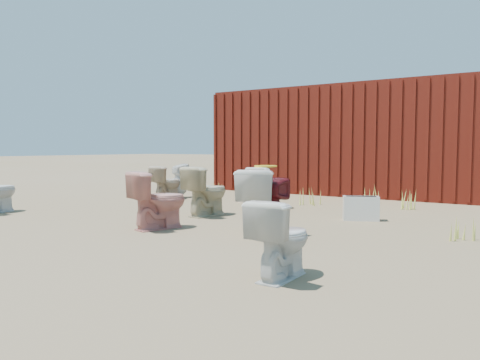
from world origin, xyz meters
The scene contains 20 objects.
ground centered at (0.00, 0.00, 0.00)m, with size 100.00×100.00×0.00m, color brown.
shipping_container centered at (0.00, 5.20, 1.20)m, with size 6.00×2.40×2.40m, color #4B0F0C.
toilet_front_pink centered at (-0.22, -0.96, 0.37)m, with size 0.42×0.73×0.75m, color tan.
toilet_front_c centered at (1.04, -0.59, 0.40)m, with size 0.44×0.78×0.79m, color white.
toilet_front_maroon centered at (1.28, -0.63, 0.35)m, with size 0.31×0.32×0.70m, color #590F14.
toilet_front_e centered at (2.20, -2.10, 0.32)m, with size 0.36×0.63×0.64m, color silver.
toilet_back_a centered at (-2.50, 2.05, 0.35)m, with size 0.32×0.33×0.71m, color silver.
toilet_back_beige_left centered at (-2.45, 1.62, 0.34)m, with size 0.38×0.66×0.68m, color tan.
toilet_back_beige_right centered at (-0.42, 0.30, 0.38)m, with size 0.42×0.74×0.76m, color #C1B48D.
toilet_back_yellowlid centered at (-0.09, 1.54, 0.36)m, with size 0.40×0.70×0.72m, color silver.
yellow_lid centered at (-0.09, 1.54, 0.73)m, with size 0.36×0.45×0.03m, color yellow.
loose_tank centered at (1.72, 1.16, 0.17)m, with size 0.50×0.20×0.35m, color silver.
loose_lid_near centered at (-0.84, 2.18, 0.01)m, with size 0.38×0.49×0.02m, color beige.
loose_lid_far centered at (-2.07, 2.61, 0.01)m, with size 0.36×0.47×0.02m, color tan.
weed_clump_a centered at (-1.90, 2.68, 0.16)m, with size 0.36×0.36×0.31m, color #C9CC51.
weed_clump_b centered at (0.31, 2.43, 0.15)m, with size 0.32×0.32×0.31m, color #C9CC51.
weed_clump_c centered at (1.94, 2.74, 0.15)m, with size 0.36×0.36×0.31m, color #C9CC51.
weed_clump_d centered at (-0.85, 3.20, 0.15)m, with size 0.30×0.30×0.30m, color #C9CC51.
weed_clump_e centered at (1.16, 3.50, 0.16)m, with size 0.34×0.34×0.32m, color #C9CC51.
weed_clump_f centered at (3.18, 0.38, 0.13)m, with size 0.28×0.28×0.25m, color #C9CC51.
Camera 1 is at (3.97, -5.36, 1.05)m, focal length 35.00 mm.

